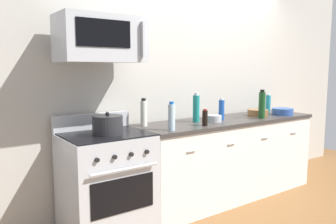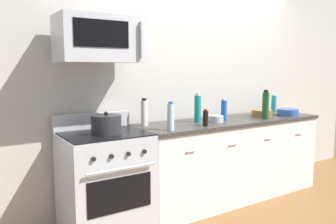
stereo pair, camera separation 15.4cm
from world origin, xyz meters
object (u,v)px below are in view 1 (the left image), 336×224
Objects in this scene: bottle_sparkling_teal at (196,108)px; bottle_soda_blue at (222,110)px; bottle_soy_sauce_dark at (205,118)px; bowl_steel_prep at (214,118)px; range_oven at (106,182)px; bottle_water_clear at (172,117)px; bowl_wooden_salad at (258,112)px; stockpot at (108,125)px; bowl_blue_mixing at (283,111)px; microwave at (101,39)px; bottle_dish_soap at (268,103)px; bottle_vinegar_white at (144,113)px; bottle_wine_green at (262,105)px.

bottle_sparkling_teal reaches higher than bottle_soda_blue.
bowl_steel_prep is (0.26, 0.14, -0.04)m from bottle_soy_sauce_dark.
range_oven is 1.54m from bottle_soda_blue.
bottle_soda_blue is 0.87m from bottle_water_clear.
stockpot is at bearing -178.92° from bowl_wooden_salad.
bowl_blue_mixing is (1.09, -0.08, 0.01)m from bowl_steel_prep.
range_oven is 0.85m from bottle_water_clear.
bottle_dish_soap is at bearing 3.17° from microwave.
bowl_blue_mixing is at bearing -110.74° from bottle_dish_soap.
bottle_vinegar_white is 1.89m from bowl_blue_mixing.
bowl_steel_prep is at bearing 12.60° from bottle_water_clear.
bottle_soy_sauce_dark is 0.66× the size of bowl_blue_mixing.
stockpot is (0.00, -0.05, 0.54)m from range_oven.
bottle_vinegar_white is at bearing 22.48° from stockpot.
bottle_dish_soap is (1.99, 0.03, -0.02)m from bottle_vinegar_white.
bottle_water_clear is (-1.90, -0.39, 0.01)m from bottle_dish_soap.
bottle_dish_soap is at bearing 11.16° from bowl_steel_prep.
microwave is 1.29m from bottle_sparkling_teal.
bottle_dish_soap is 1.94m from bottle_water_clear.
stockpot is at bearing -157.52° from bottle_vinegar_white.
microwave is at bearing 89.87° from stockpot.
bowl_steel_prep is at bearing -2.60° from range_oven.
stockpot is (-0.00, -0.10, -0.74)m from microwave.
bottle_wine_green is 1.19× the size of bottle_vinegar_white.
microwave is 2.34× the size of bottle_sparkling_teal.
bottle_wine_green reaches higher than stockpot.
bottle_vinegar_white is at bearing 12.17° from microwave.
microwave is 2.02m from bottle_wine_green.
bottle_wine_green reaches higher than bowl_wooden_salad.
bottle_soda_blue reaches higher than bottle_soy_sauce_dark.
bowl_wooden_salad is at bearing 159.04° from bowl_blue_mixing.
stockpot is at bearing -174.91° from bottle_sparkling_teal.
bottle_vinegar_white reaches higher than bottle_dish_soap.
bowl_steel_prep is (1.27, -0.06, 0.49)m from range_oven.
range_oven is 6.68× the size of bowl_steel_prep.
bowl_steel_prep is (1.27, -0.10, -0.79)m from microwave.
bottle_soda_blue is 0.62m from bowl_wooden_salad.
bottle_dish_soap is at bearing 4.20° from range_oven.
bottle_vinegar_white is 1.09× the size of bowl_blue_mixing.
stockpot reaches higher than bowl_wooden_salad.
bottle_wine_green reaches higher than range_oven.
bottle_soda_blue is (-1.05, -0.19, 0.00)m from bottle_dish_soap.
bottle_dish_soap is (2.48, 0.18, 0.57)m from range_oven.
bottle_soda_blue is 1.43m from stockpot.
bottle_soda_blue is at bearing 171.78° from bowl_blue_mixing.
bottle_wine_green reaches higher than bowl_blue_mixing.
range_oven is 1.16m from bottle_soy_sauce_dark.
bottle_soy_sauce_dark reaches higher than bowl_wooden_salad.
stockpot is at bearing 172.16° from bottle_soy_sauce_dark.
bottle_vinegar_white is at bearing -179.12° from bottle_dish_soap.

